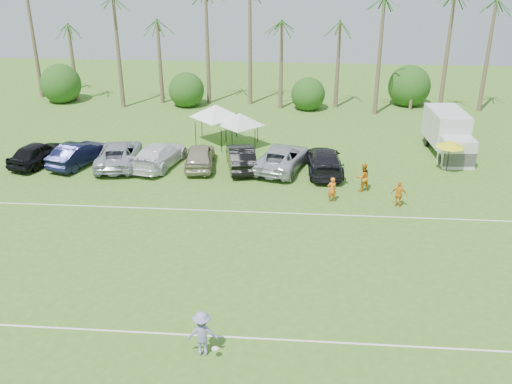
{
  "coord_description": "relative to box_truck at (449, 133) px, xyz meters",
  "views": [
    {
      "loc": [
        5.4,
        -17.22,
        15.34
      ],
      "look_at": [
        2.88,
        13.44,
        1.6
      ],
      "focal_mm": 40.0,
      "sensor_mm": 36.0,
      "label": 1
    }
  ],
  "objects": [
    {
      "name": "palm_tree_5",
      "position": [
        -16.67,
        12.66,
        6.61
      ],
      "size": [
        2.4,
        2.4,
        9.9
      ],
      "color": "brown",
      "rests_on": "ground"
    },
    {
      "name": "parked_car_5",
      "position": [
        -15.52,
        -4.16,
        -0.89
      ],
      "size": [
        2.88,
        5.48,
        1.72
      ],
      "primitive_type": "imported",
      "rotation": [
        0.0,
        0.0,
        3.35
      ],
      "color": "black",
      "rests_on": "ground"
    },
    {
      "name": "frisbee_player",
      "position": [
        -14.9,
        -24.46,
        -0.76
      ],
      "size": [
        1.36,
        0.89,
        1.98
      ],
      "rotation": [
        0.0,
        0.0,
        3.27
      ],
      "color": "#857FB5",
      "rests_on": "ground"
    },
    {
      "name": "palm_tree_1",
      "position": [
        -33.67,
        12.66,
        6.61
      ],
      "size": [
        2.4,
        2.4,
        9.9
      ],
      "color": "brown",
      "rests_on": "ground"
    },
    {
      "name": "sideline_player_c",
      "position": [
        -5.06,
        -9.83,
        -0.91
      ],
      "size": [
        1.06,
        0.73,
        1.67
      ],
      "primitive_type": "imported",
      "rotation": [
        0.0,
        0.0,
        2.78
      ],
      "color": "orange",
      "rests_on": "ground"
    },
    {
      "name": "box_truck",
      "position": [
        0.0,
        0.0,
        0.0
      ],
      "size": [
        2.82,
        6.49,
        3.27
      ],
      "rotation": [
        0.0,
        0.0,
        0.07
      ],
      "color": "silver",
      "rests_on": "ground"
    },
    {
      "name": "bush_tree_2",
      "position": [
        -10.67,
        13.66,
        0.05
      ],
      "size": [
        4.0,
        4.0,
        4.0
      ],
      "color": "brown",
      "rests_on": "ground"
    },
    {
      "name": "parked_car_3",
      "position": [
        -21.51,
        -4.18,
        -0.89
      ],
      "size": [
        3.62,
        6.3,
        1.72
      ],
      "primitive_type": "imported",
      "rotation": [
        0.0,
        0.0,
        2.93
      ],
      "color": "white",
      "rests_on": "ground"
    },
    {
      "name": "bush_tree_1",
      "position": [
        -22.67,
        13.66,
        0.05
      ],
      "size": [
        4.0,
        4.0,
        4.0
      ],
      "color": "brown",
      "rests_on": "ground"
    },
    {
      "name": "parked_car_7",
      "position": [
        -9.53,
        -4.35,
        -0.89
      ],
      "size": [
        2.82,
        6.08,
        1.72
      ],
      "primitive_type": "imported",
      "rotation": [
        0.0,
        0.0,
        3.21
      ],
      "color": "black",
      "rests_on": "ground"
    },
    {
      "name": "sideline_player_b",
      "position": [
        -7.08,
        -7.51,
        -0.79
      ],
      "size": [
        1.14,
        1.03,
        1.92
      ],
      "primitive_type": "imported",
      "rotation": [
        0.0,
        0.0,
        3.53
      ],
      "color": "orange",
      "rests_on": "ground"
    },
    {
      "name": "canopy_tent_left",
      "position": [
        -18.14,
        1.59,
        1.37
      ],
      "size": [
        4.5,
        4.5,
        3.64
      ],
      "color": "black",
      "rests_on": "ground"
    },
    {
      "name": "parked_car_4",
      "position": [
        -18.52,
        -4.18,
        -0.89
      ],
      "size": [
        2.52,
        5.22,
        1.72
      ],
      "primitive_type": "imported",
      "rotation": [
        0.0,
        0.0,
        3.24
      ],
      "color": "#9D9577",
      "rests_on": "ground"
    },
    {
      "name": "parked_car_0",
      "position": [
        -30.5,
        -4.55,
        -0.89
      ],
      "size": [
        3.39,
        5.41,
        1.72
      ],
      "primitive_type": "imported",
      "rotation": [
        0.0,
        0.0,
        2.85
      ],
      "color": "black",
      "rests_on": "ground"
    },
    {
      "name": "parked_car_1",
      "position": [
        -27.5,
        -4.42,
        -0.89
      ],
      "size": [
        3.31,
        5.52,
        1.72
      ],
      "primitive_type": "imported",
      "rotation": [
        0.0,
        0.0,
        2.84
      ],
      "color": "black",
      "rests_on": "ground"
    },
    {
      "name": "palm_tree_2",
      "position": [
        -28.67,
        12.66,
        7.47
      ],
      "size": [
        2.4,
        2.4,
        10.9
      ],
      "color": "brown",
      "rests_on": "ground"
    },
    {
      "name": "palm_tree_7",
      "position": [
        -8.67,
        12.66,
        8.32
      ],
      "size": [
        2.4,
        2.4,
        11.9
      ],
      "color": "brown",
      "rests_on": "ground"
    },
    {
      "name": "palm_tree_8",
      "position": [
        -3.67,
        12.66,
        5.73
      ],
      "size": [
        2.4,
        2.4,
        8.9
      ],
      "color": "brown",
      "rests_on": "ground"
    },
    {
      "name": "palm_tree_6",
      "position": [
        -12.67,
        12.66,
        7.47
      ],
      "size": [
        2.4,
        2.4,
        10.9
      ],
      "color": "brown",
      "rests_on": "ground"
    },
    {
      "name": "parked_car_2",
      "position": [
        -24.51,
        -4.27,
        -0.89
      ],
      "size": [
        3.72,
        6.53,
        1.72
      ],
      "primitive_type": "imported",
      "rotation": [
        0.0,
        0.0,
        3.29
      ],
      "color": "#A0A3AF",
      "rests_on": "ground"
    },
    {
      "name": "bush_tree_3",
      "position": [
        -0.67,
        13.66,
        0.05
      ],
      "size": [
        4.0,
        4.0,
        4.0
      ],
      "color": "brown",
      "rests_on": "ground"
    },
    {
      "name": "palm_tree_0",
      "position": [
        -38.67,
        12.66,
        5.73
      ],
      "size": [
        2.4,
        2.4,
        8.9
      ],
      "color": "brown",
      "rests_on": "ground"
    },
    {
      "name": "field_lines",
      "position": [
        -16.67,
        -17.34,
        -1.74
      ],
      "size": [
        80.0,
        12.1,
        0.01
      ],
      "color": "white",
      "rests_on": "ground"
    },
    {
      "name": "sideline_player_a",
      "position": [
        -9.18,
        -9.41,
        -0.92
      ],
      "size": [
        0.69,
        0.54,
        1.65
      ],
      "primitive_type": "imported",
      "rotation": [
        0.0,
        0.0,
        3.41
      ],
      "color": "orange",
      "rests_on": "ground"
    },
    {
      "name": "parked_car_6",
      "position": [
        -12.53,
        -4.03,
        -0.89
      ],
      "size": [
        4.34,
        6.71,
        1.72
      ],
      "primitive_type": "imported",
      "rotation": [
        0.0,
        0.0,
        2.88
      ],
      "color": "#ABADB3",
      "rests_on": "ground"
    },
    {
      "name": "canopy_tent_right",
      "position": [
        -16.07,
        0.35,
        1.06
      ],
      "size": [
        4.05,
        4.05,
        3.28
      ],
      "color": "black",
      "rests_on": "ground"
    },
    {
      "name": "palm_tree_10",
      "position": [
        6.33,
        12.66,
        7.47
      ],
      "size": [
        2.4,
        2.4,
        10.9
      ],
      "color": "brown",
      "rests_on": "ground"
    },
    {
      "name": "palm_tree_9",
      "position": [
        1.33,
        12.66,
        6.61
      ],
      "size": [
        2.4,
        2.4,
        9.9
      ],
      "color": "brown",
      "rests_on": "ground"
    },
    {
      "name": "palm_tree_4",
      "position": [
        -20.67,
        12.66,
        5.73
      ],
      "size": [
        2.4,
        2.4,
        8.9
      ],
      "color": "brown",
      "rests_on": "ground"
    },
    {
      "name": "market_umbrella",
      "position": [
        -0.72,
        -3.57,
        0.35
      ],
      "size": [
        2.09,
        2.09,
        2.33
      ],
      "color": "black",
      "rests_on": "ground"
    },
    {
      "name": "ground",
      "position": [
        -16.67,
        -25.34,
        -1.75
      ],
      "size": [
        120.0,
        120.0,
        0.0
      ],
      "primitive_type": "plane",
      "color": "#416D20",
      "rests_on": "ground"
    },
    {
      "name": "bush_tree_0",
      "position": [
        -35.67,
        13.66,
        0.05
      ],
      "size": [
        4.0,
        4.0,
        4.0
      ],
      "color": "brown",
      "rests_on": "ground"
    }
  ]
}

